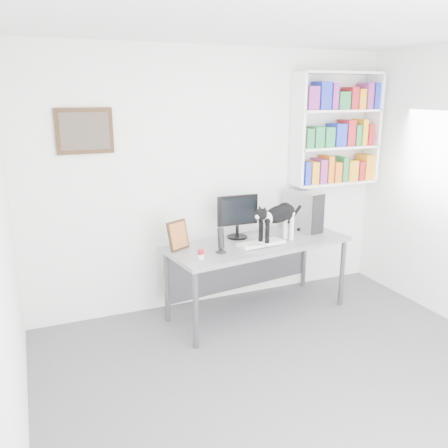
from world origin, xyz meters
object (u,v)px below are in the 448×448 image
object	(u,v)px
monitor	(237,216)
pc_tower	(303,211)
desk	(258,278)
speaker	(221,240)
bookshelf	(336,129)
keyboard	(261,243)
leaning_print	(178,235)
soup_can	(201,254)
cat	(278,224)

from	to	relation	value
monitor	pc_tower	world-z (taller)	monitor
desk	speaker	distance (m)	0.72
bookshelf	keyboard	distance (m)	1.64
bookshelf	monitor	bearing A→B (deg)	-172.90
leaning_print	soup_can	bearing A→B (deg)	-101.07
keyboard	cat	size ratio (longest dim) A/B	0.72
soup_can	cat	bearing A→B (deg)	8.94
pc_tower	bookshelf	bearing A→B (deg)	5.03
soup_can	speaker	bearing A→B (deg)	22.67
leaning_print	desk	bearing A→B (deg)	-33.85
pc_tower	cat	xyz separation A→B (m)	(-0.50, -0.33, -0.01)
leaning_print	cat	size ratio (longest dim) A/B	0.44
desk	pc_tower	size ratio (longest dim) A/B	4.30
monitor	cat	world-z (taller)	monitor
speaker	leaning_print	world-z (taller)	leaning_print
monitor	leaning_print	size ratio (longest dim) A/B	1.58
leaning_print	cat	world-z (taller)	cat
bookshelf	keyboard	world-z (taller)	bookshelf
cat	bookshelf	bearing A→B (deg)	2.04
monitor	leaning_print	world-z (taller)	monitor
desk	pc_tower	distance (m)	0.91
keyboard	leaning_print	distance (m)	0.83
pc_tower	cat	world-z (taller)	pc_tower
leaning_print	soup_can	world-z (taller)	leaning_print
keyboard	speaker	size ratio (longest dim) A/B	1.89
cat	desk	bearing A→B (deg)	115.91
monitor	keyboard	size ratio (longest dim) A/B	0.97
bookshelf	cat	xyz separation A→B (m)	(-0.99, -0.49, -0.86)
leaning_print	soup_can	xyz separation A→B (m)	(0.10, -0.35, -0.10)
pc_tower	soup_can	size ratio (longest dim) A/B	4.91
desk	monitor	xyz separation A→B (m)	(-0.14, 0.21, 0.62)
leaning_print	soup_can	distance (m)	0.38
desk	pc_tower	xyz separation A→B (m)	(0.65, 0.21, 0.61)
speaker	soup_can	world-z (taller)	speaker
monitor	cat	xyz separation A→B (m)	(0.29, -0.34, -0.03)
soup_can	cat	distance (m)	0.89
desk	leaning_print	bearing A→B (deg)	165.49
leaning_print	soup_can	size ratio (longest dim) A/B	3.30
soup_can	cat	xyz separation A→B (m)	(0.87, 0.14, 0.16)
monitor	soup_can	world-z (taller)	monitor
bookshelf	soup_can	world-z (taller)	bookshelf
bookshelf	speaker	size ratio (longest dim) A/B	4.93
leaning_print	keyboard	bearing A→B (deg)	-41.45
desk	soup_can	xyz separation A→B (m)	(-0.72, -0.26, 0.44)
bookshelf	pc_tower	size ratio (longest dim) A/B	2.84
pc_tower	soup_can	distance (m)	1.45
bookshelf	leaning_print	size ratio (longest dim) A/B	4.23
pc_tower	leaning_print	size ratio (longest dim) A/B	1.49
monitor	soup_can	distance (m)	0.77
keyboard	pc_tower	bearing A→B (deg)	18.98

